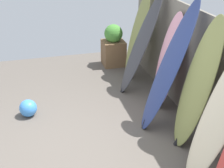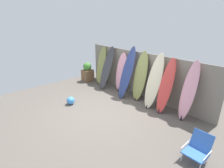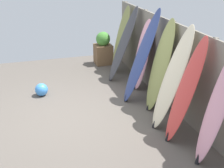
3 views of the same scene
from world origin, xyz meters
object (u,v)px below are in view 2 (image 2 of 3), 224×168
surfboard_pink_2 (121,73)px  surfboard_olive_0 (101,66)px  surfboard_navy_3 (127,73)px  surfboard_pink_7 (189,91)px  beach_ball (71,101)px  beach_chair (198,148)px  planter_box (87,72)px  surfboard_olive_4 (140,76)px  surfboard_cream_5 (154,81)px  surfboard_red_6 (166,86)px  surfboard_charcoal_1 (107,68)px

surfboard_pink_2 → surfboard_olive_0: bearing=-175.5°
surfboard_navy_3 → surfboard_pink_7: bearing=4.6°
surfboard_pink_7 → beach_ball: 4.11m
beach_chair → beach_ball: bearing=-167.5°
beach_chair → planter_box: (-6.17, 1.18, 0.12)m
surfboard_olive_4 → surfboard_cream_5: (0.71, -0.09, 0.01)m
surfboard_olive_0 → surfboard_cream_5: 3.11m
surfboard_pink_2 → surfboard_red_6: (2.30, -0.16, 0.08)m
surfboard_olive_4 → beach_chair: (2.98, -1.48, -0.62)m
surfboard_pink_2 → beach_chair: (4.09, -1.55, -0.51)m
surfboard_navy_3 → beach_ball: bearing=-112.5°
surfboard_charcoal_1 → surfboard_cream_5: surfboard_cream_5 is taller
surfboard_olive_0 → beach_chair: size_ratio=2.79×
beach_chair → surfboard_red_6: bearing=144.2°
surfboard_charcoal_1 → surfboard_olive_4: (1.80, 0.17, 0.01)m
surfboard_red_6 → beach_ball: size_ratio=6.30×
surfboard_olive_0 → surfboard_cream_5: bearing=-1.2°
surfboard_pink_7 → beach_ball: size_ratio=6.48×
surfboard_pink_2 → beach_ball: bearing=-96.8°
surfboard_olive_0 → surfboard_navy_3: size_ratio=0.89×
surfboard_olive_4 → surfboard_pink_7: (1.93, 0.00, -0.01)m
surfboard_cream_5 → surfboard_olive_0: bearing=178.8°
surfboard_olive_4 → beach_chair: surfboard_olive_4 is taller
surfboard_pink_2 → beach_chair: size_ratio=2.61×
surfboard_navy_3 → beach_ball: (-0.86, -2.09, -0.85)m
surfboard_olive_0 → planter_box: bearing=-161.1°
beach_chair → surfboard_pink_7: bearing=127.4°
surfboard_pink_7 → beach_ball: bearing=-145.4°
surfboard_navy_3 → surfboard_olive_4: surfboard_navy_3 is taller
surfboard_charcoal_1 → surfboard_pink_2: (0.69, 0.24, -0.10)m
surfboard_pink_2 → surfboard_olive_4: size_ratio=0.88×
surfboard_olive_4 → surfboard_pink_7: surfboard_olive_4 is taller
beach_ball → surfboard_olive_0: bearing=114.0°
surfboard_olive_4 → beach_chair: bearing=-26.5°
surfboard_navy_3 → beach_chair: 3.79m
surfboard_olive_0 → planter_box: (-0.80, -0.27, -0.44)m
surfboard_navy_3 → surfboard_red_6: 1.73m
surfboard_pink_7 → surfboard_pink_2: bearing=178.8°
surfboard_olive_4 → beach_ball: (-1.39, -2.29, -0.80)m
surfboard_charcoal_1 → beach_ball: surfboard_charcoal_1 is taller
surfboard_cream_5 → beach_chair: (2.27, -1.39, -0.64)m
surfboard_olive_0 → surfboard_navy_3: bearing=-5.0°
surfboard_pink_7 → beach_ball: surfboard_pink_7 is taller
surfboard_olive_4 → surfboard_pink_7: 1.93m
surfboard_navy_3 → planter_box: surfboard_navy_3 is taller
beach_chair → surfboard_olive_4: bearing=155.6°
beach_chair → surfboard_olive_0: bearing=166.9°
beach_chair → beach_ball: 4.45m
surfboard_charcoal_1 → surfboard_navy_3: 1.28m
surfboard_pink_2 → surfboard_olive_4: surfboard_olive_4 is taller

